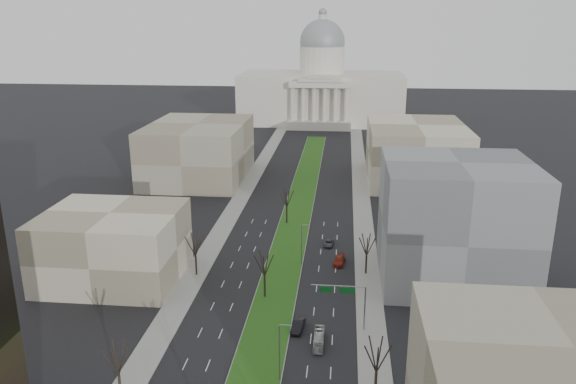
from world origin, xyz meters
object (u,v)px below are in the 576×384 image
Objects in this scene: car_red at (339,261)px; car_grey_far at (329,243)px; car_black at (298,325)px; box_van at (319,339)px.

car_grey_far is at bearing 113.17° from car_red.
car_black is at bearing -92.52° from car_grey_far.
car_black reaches higher than car_grey_far.
box_van is at bearing -86.85° from car_grey_far.
car_red is 0.79× the size of box_van.
car_black is at bearing -94.95° from car_red.
box_van is (3.67, -4.00, 0.10)m from car_black.
box_van reaches higher than car_grey_far.
car_red is 31.49m from box_van.
car_black reaches higher than car_red.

